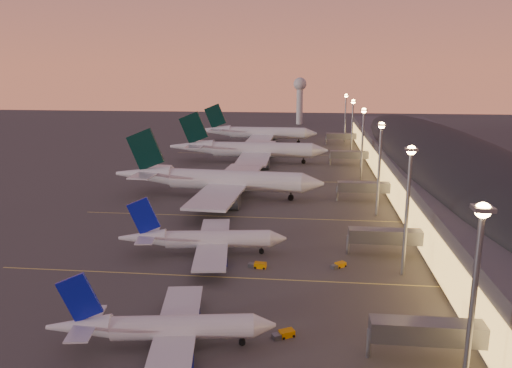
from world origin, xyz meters
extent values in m
plane|color=#3C3A37|center=(0.00, 0.00, 0.00)|extent=(700.00, 700.00, 0.00)
cylinder|color=silver|center=(-0.81, -30.07, 3.14)|extent=(20.93, 6.54, 3.51)
cone|color=silver|center=(11.04, -28.29, 3.14)|extent=(3.81, 3.97, 3.51)
cone|color=silver|center=(-15.63, -32.29, 3.58)|extent=(9.74, 4.86, 3.51)
cube|color=silver|center=(-1.80, -30.22, 2.53)|extent=(10.31, 30.15, 0.39)
cylinder|color=#0C159E|center=(-2.11, -23.68, 1.34)|extent=(5.00, 3.30, 2.64)
cylinder|color=#0C159E|center=(-0.18, -36.55, 1.34)|extent=(5.00, 3.30, 2.64)
cube|color=#0C159E|center=(-15.17, -32.22, 8.14)|extent=(6.44, 1.48, 7.62)
cube|color=silver|center=(-14.51, -32.12, 4.11)|extent=(4.87, 11.03, 0.25)
cylinder|color=black|center=(7.76, -28.78, 0.69)|extent=(0.32, 0.32, 1.39)
cylinder|color=black|center=(7.76, -28.78, 0.49)|extent=(1.06, 0.75, 0.98)
cylinder|color=black|center=(-2.83, -27.88, 0.69)|extent=(0.32, 0.32, 1.39)
cylinder|color=black|center=(-2.83, -27.88, 0.49)|extent=(1.06, 0.75, 0.98)
cylinder|color=black|center=(-2.10, -32.75, 0.69)|extent=(0.32, 0.32, 1.39)
cylinder|color=black|center=(-2.10, -32.75, 0.49)|extent=(1.06, 0.75, 0.98)
cylinder|color=silver|center=(-2.33, 7.10, 3.45)|extent=(22.94, 6.87, 3.85)
cone|color=silver|center=(10.69, 8.87, 3.45)|extent=(4.14, 4.31, 3.85)
cone|color=silver|center=(-18.61, 4.88, 3.93)|extent=(10.65, 5.20, 3.85)
cube|color=silver|center=(-3.41, 6.95, 2.77)|extent=(10.88, 33.03, 0.42)
cylinder|color=#0C159E|center=(-3.65, 14.12, 1.47)|extent=(5.45, 3.55, 2.89)
cylinder|color=#0C159E|center=(-1.73, -0.03, 1.47)|extent=(5.45, 3.55, 2.89)
cube|color=#0C159E|center=(-18.10, 4.95, 8.92)|extent=(7.07, 1.52, 8.36)
cube|color=silver|center=(-17.38, 5.05, 4.51)|extent=(5.19, 12.07, 0.27)
cylinder|color=black|center=(7.09, 8.38, 0.76)|extent=(0.35, 0.35, 1.52)
cylinder|color=black|center=(7.09, 8.38, 0.54)|extent=(1.16, 0.81, 1.08)
cylinder|color=black|center=(-4.50, 9.52, 0.76)|extent=(0.35, 0.35, 1.52)
cylinder|color=black|center=(-4.50, 9.52, 0.54)|extent=(1.16, 0.81, 1.08)
cylinder|color=black|center=(-3.77, 4.18, 0.76)|extent=(0.35, 0.35, 1.52)
cylinder|color=black|center=(-3.77, 4.18, 0.54)|extent=(1.16, 0.81, 1.08)
cylinder|color=silver|center=(-5.49, 54.90, 5.63)|extent=(41.71, 8.99, 6.26)
cone|color=silver|center=(18.49, 53.31, 5.63)|extent=(7.08, 6.69, 6.26)
cone|color=silver|center=(-35.46, 56.90, 6.41)|extent=(19.06, 7.48, 6.26)
cube|color=silver|center=(-7.49, 55.04, 4.54)|extent=(16.00, 61.16, 0.69)
cylinder|color=slate|center=(-5.27, 68.23, 2.42)|extent=(9.64, 5.30, 4.69)
cylinder|color=slate|center=(-7.04, 41.67, 2.42)|extent=(9.64, 5.30, 4.69)
cube|color=black|center=(-34.53, 56.83, 14.50)|extent=(12.38, 1.76, 13.89)
cube|color=silver|center=(-33.20, 56.75, 7.35)|extent=(8.11, 22.17, 0.44)
cylinder|color=black|center=(11.85, 53.75, 1.25)|extent=(0.53, 0.53, 2.50)
cylinder|color=black|center=(11.85, 53.75, 0.88)|extent=(1.82, 1.21, 1.75)
cylinder|color=black|center=(-8.53, 59.50, 1.25)|extent=(0.53, 0.53, 2.50)
cylinder|color=black|center=(-8.53, 59.50, 0.88)|extent=(1.82, 1.21, 1.75)
cylinder|color=black|center=(-9.11, 50.75, 1.25)|extent=(0.53, 0.53, 2.50)
cylinder|color=black|center=(-9.11, 50.75, 0.88)|extent=(1.82, 1.21, 1.75)
cylinder|color=silver|center=(-2.62, 113.41, 5.69)|extent=(41.84, 6.66, 6.32)
cone|color=silver|center=(21.64, 113.61, 5.69)|extent=(6.79, 6.37, 6.32)
cone|color=silver|center=(-32.95, 113.16, 6.48)|extent=(18.92, 6.47, 6.32)
cube|color=silver|center=(-4.64, 113.39, 4.58)|extent=(12.63, 61.18, 0.70)
cylinder|color=slate|center=(-3.41, 126.84, 2.45)|extent=(9.48, 4.82, 4.74)
cylinder|color=slate|center=(-3.19, 99.96, 2.45)|extent=(9.48, 4.82, 4.74)
cube|color=black|center=(-32.01, 113.17, 14.64)|extent=(12.47, 1.05, 14.02)
cube|color=silver|center=(-30.66, 113.18, 7.43)|extent=(6.92, 22.05, 0.44)
cylinder|color=black|center=(14.93, 113.55, 1.26)|extent=(0.51, 0.51, 2.53)
cylinder|color=black|center=(14.93, 113.55, 0.88)|extent=(1.78, 1.12, 1.77)
cylinder|color=black|center=(-6.03, 117.80, 1.26)|extent=(0.51, 0.51, 2.53)
cylinder|color=black|center=(-6.03, 117.80, 0.88)|extent=(1.78, 1.12, 1.77)
cylinder|color=black|center=(-5.96, 108.96, 1.26)|extent=(0.51, 0.51, 2.53)
cylinder|color=black|center=(-5.96, 108.96, 0.88)|extent=(1.78, 1.12, 1.77)
cylinder|color=silver|center=(-5.27, 170.10, 5.44)|extent=(40.08, 6.74, 6.05)
cone|color=silver|center=(17.94, 169.70, 5.44)|extent=(6.55, 6.16, 6.05)
cone|color=silver|center=(-34.28, 170.60, 6.20)|extent=(18.16, 6.36, 6.05)
cube|color=silver|center=(-7.20, 170.14, 4.38)|extent=(12.62, 58.63, 0.66)
cylinder|color=slate|center=(-5.69, 182.97, 2.34)|extent=(9.10, 4.69, 4.53)
cylinder|color=slate|center=(-6.14, 157.26, 2.34)|extent=(9.10, 4.69, 4.53)
cube|color=black|center=(-33.38, 170.59, 14.00)|extent=(11.94, 1.11, 13.42)
cube|color=silver|center=(-32.09, 170.57, 7.10)|extent=(6.81, 21.15, 0.42)
cylinder|color=black|center=(11.52, 169.81, 1.21)|extent=(0.49, 0.49, 2.42)
cylinder|color=black|center=(11.52, 169.81, 0.85)|extent=(1.71, 1.09, 1.69)
cylinder|color=black|center=(-8.42, 174.39, 1.21)|extent=(0.49, 0.49, 2.42)
cylinder|color=black|center=(-8.42, 174.39, 0.85)|extent=(1.71, 1.09, 1.69)
cylinder|color=black|center=(-8.57, 165.93, 1.21)|extent=(0.49, 0.49, 2.42)
cylinder|color=black|center=(-8.57, 165.93, 0.85)|extent=(1.71, 1.09, 1.69)
cube|color=#47474C|center=(62.00, 72.50, 6.00)|extent=(40.00, 255.00, 12.00)
ellipsoid|color=black|center=(62.00, 72.50, 12.00)|extent=(39.00, 253.00, 10.92)
cube|color=#F1B252|center=(41.80, 72.50, 5.00)|extent=(0.40, 244.80, 8.00)
cube|color=slate|center=(34.00, -30.00, 4.50)|extent=(16.00, 3.20, 3.00)
cylinder|color=gray|center=(26.00, -30.00, 2.20)|extent=(0.70, 0.70, 4.40)
cube|color=slate|center=(34.00, 10.00, 4.50)|extent=(16.00, 3.20, 3.00)
cylinder|color=gray|center=(26.00, 10.00, 2.20)|extent=(0.70, 0.70, 4.40)
cube|color=slate|center=(34.00, 55.00, 4.50)|extent=(16.00, 3.20, 3.00)
cylinder|color=gray|center=(26.00, 55.00, 2.20)|extent=(0.70, 0.70, 4.40)
cube|color=slate|center=(34.00, 112.00, 4.50)|extent=(16.00, 3.20, 3.00)
cylinder|color=gray|center=(26.00, 112.00, 2.20)|extent=(0.70, 0.70, 4.40)
cube|color=slate|center=(34.00, 168.00, 4.50)|extent=(16.00, 3.20, 3.00)
cylinder|color=gray|center=(26.00, 168.00, 2.20)|extent=(0.70, 0.70, 4.40)
cylinder|color=gray|center=(36.00, -40.00, 12.50)|extent=(0.70, 0.70, 25.00)
cube|color=gray|center=(36.00, -40.00, 25.20)|extent=(2.20, 2.20, 0.50)
sphere|color=#FFB659|center=(36.00, -40.00, 25.00)|extent=(1.80, 1.80, 1.80)
cylinder|color=gray|center=(36.00, 0.00, 12.50)|extent=(0.70, 0.70, 25.00)
cube|color=gray|center=(36.00, 0.00, 25.20)|extent=(2.20, 2.20, 0.50)
sphere|color=#FFB659|center=(36.00, 0.00, 25.00)|extent=(1.80, 1.80, 1.80)
cylinder|color=gray|center=(36.00, 40.00, 12.50)|extent=(0.70, 0.70, 25.00)
cube|color=gray|center=(36.00, 40.00, 25.20)|extent=(2.20, 2.20, 0.50)
sphere|color=#FFB659|center=(36.00, 40.00, 25.00)|extent=(1.80, 1.80, 1.80)
cylinder|color=gray|center=(36.00, 85.00, 12.50)|extent=(0.70, 0.70, 25.00)
cube|color=gray|center=(36.00, 85.00, 25.20)|extent=(2.20, 2.20, 0.50)
sphere|color=#FFB659|center=(36.00, 85.00, 25.00)|extent=(1.80, 1.80, 1.80)
cylinder|color=gray|center=(36.00, 130.00, 12.50)|extent=(0.70, 0.70, 25.00)
cube|color=gray|center=(36.00, 130.00, 25.20)|extent=(2.20, 2.20, 0.50)
sphere|color=#FFB659|center=(36.00, 130.00, 25.00)|extent=(1.80, 1.80, 1.80)
cylinder|color=gray|center=(36.00, 175.00, 12.50)|extent=(0.70, 0.70, 25.00)
cube|color=gray|center=(36.00, 175.00, 25.20)|extent=(2.20, 2.20, 0.50)
sphere|color=#FFB659|center=(36.00, 175.00, 25.00)|extent=(1.80, 1.80, 1.80)
cylinder|color=silver|center=(10.00, 260.00, 13.00)|extent=(4.40, 4.40, 26.00)
sphere|color=silver|center=(10.00, 260.00, 28.00)|extent=(9.00, 9.00, 9.00)
cube|color=#D8C659|center=(0.00, -5.00, 0.01)|extent=(90.00, 0.36, 0.00)
cube|color=#D8C659|center=(0.00, 35.00, 0.01)|extent=(90.00, 0.36, 0.00)
cube|color=#D8C659|center=(0.00, 80.00, 0.01)|extent=(90.00, 0.36, 0.00)
cube|color=#D8C659|center=(0.00, 135.00, 0.01)|extent=(90.00, 0.36, 0.00)
cube|color=orange|center=(14.24, -25.65, 0.52)|extent=(2.65, 2.32, 1.03)
cube|color=slate|center=(12.76, -26.47, 0.38)|extent=(1.74, 1.70, 0.75)
cylinder|color=black|center=(14.64, -24.63, 0.21)|extent=(0.44, 0.35, 0.41)
cylinder|color=black|center=(15.32, -25.86, 0.21)|extent=(0.44, 0.35, 0.41)
cylinder|color=black|center=(13.16, -25.44, 0.21)|extent=(0.44, 0.35, 0.41)
cylinder|color=black|center=(13.85, -26.68, 0.21)|extent=(0.44, 0.35, 0.41)
cube|color=orange|center=(7.61, 0.42, 0.55)|extent=(2.56, 1.77, 1.10)
cube|color=slate|center=(5.82, 0.63, 0.40)|extent=(1.55, 1.46, 0.80)
cylinder|color=black|center=(8.60, 1.06, 0.22)|extent=(0.46, 0.23, 0.44)
cylinder|color=black|center=(8.42, -0.43, 0.22)|extent=(0.46, 0.23, 0.44)
cylinder|color=black|center=(6.81, 1.27, 0.22)|extent=(0.46, 0.23, 0.44)
cylinder|color=black|center=(6.63, -0.22, 0.22)|extent=(0.46, 0.23, 0.44)
cube|color=orange|center=(24.01, 2.69, 0.49)|extent=(2.48, 2.34, 0.97)
cube|color=slate|center=(22.76, 1.72, 0.35)|extent=(1.68, 1.66, 0.71)
cylinder|color=black|center=(24.23, 3.70, 0.19)|extent=(0.40, 0.36, 0.39)
cylinder|color=black|center=(25.04, 2.65, 0.19)|extent=(0.40, 0.36, 0.39)
cylinder|color=black|center=(22.98, 2.73, 0.19)|extent=(0.40, 0.36, 0.39)
cylinder|color=black|center=(23.79, 1.68, 0.19)|extent=(0.40, 0.36, 0.39)
camera|label=1|loc=(16.82, -94.65, 40.39)|focal=35.00mm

